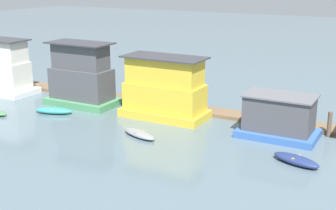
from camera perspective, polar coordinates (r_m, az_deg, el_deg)
The scene contains 10 objects.
ground_plane at distance 39.07m, azimuth 0.70°, elevation -1.62°, with size 200.00×200.00×0.00m, color slate.
dock_walkway at distance 41.39m, azimuth 2.49°, elevation -0.40°, with size 51.00×2.08×0.30m, color brown.
houseboat_white at distance 49.78m, azimuth -19.60°, elevation 4.23°, with size 6.70×3.66×8.83m.
houseboat_green at distance 43.22m, azimuth -10.52°, elevation 3.30°, with size 6.56×3.61×5.74m.
houseboat_yellow at distance 38.75m, azimuth -0.43°, elevation 1.89°, with size 7.17×3.56×5.16m.
houseboat_blue at distance 35.30m, azimuth 13.37°, elevation -1.46°, with size 5.71×3.69×3.19m.
dinghy_teal at distance 41.42m, azimuth -13.75°, elevation -0.67°, with size 3.49×2.06×0.54m.
dinghy_grey at distance 34.76m, azimuth -3.52°, elevation -3.52°, with size 3.49×2.12×0.44m.
dinghy_navy at distance 30.97m, azimuth 15.36°, elevation -6.48°, with size 3.41×2.08×0.55m.
mooring_post_centre at distance 36.49m, azimuth 19.08°, elevation -2.23°, with size 0.32×0.32×1.91m, color brown.
Camera 1 is at (17.31, -32.98, 11.78)m, focal length 50.00 mm.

